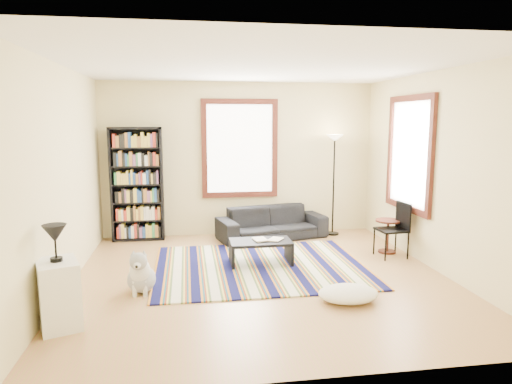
{
  "coord_description": "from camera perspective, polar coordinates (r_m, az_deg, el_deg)",
  "views": [
    {
      "loc": [
        -0.97,
        -5.86,
        2.11
      ],
      "look_at": [
        0.0,
        0.5,
        1.1
      ],
      "focal_mm": 32.0,
      "sensor_mm": 36.0,
      "label": 1
    }
  ],
  "objects": [
    {
      "name": "floor",
      "position": [
        6.32,
        0.7,
        -11.06
      ],
      "size": [
        5.0,
        5.0,
        0.1
      ],
      "primitive_type": "cube",
      "color": "#AD724F",
      "rests_on": "ground"
    },
    {
      "name": "ceiling",
      "position": [
        5.99,
        0.75,
        16.02
      ],
      "size": [
        5.0,
        5.0,
        0.1
      ],
      "primitive_type": "cube",
      "color": "white",
      "rests_on": "floor"
    },
    {
      "name": "wall_back",
      "position": [
        8.5,
        -2.1,
        4.12
      ],
      "size": [
        5.0,
        0.1,
        2.8
      ],
      "primitive_type": "cube",
      "color": "beige",
      "rests_on": "floor"
    },
    {
      "name": "wall_front",
      "position": [
        3.52,
        7.54,
        -2.79
      ],
      "size": [
        5.0,
        0.1,
        2.8
      ],
      "primitive_type": "cube",
      "color": "beige",
      "rests_on": "floor"
    },
    {
      "name": "wall_left",
      "position": [
        6.11,
        -23.59,
        1.5
      ],
      "size": [
        0.1,
        5.0,
        2.8
      ],
      "primitive_type": "cube",
      "color": "beige",
      "rests_on": "floor"
    },
    {
      "name": "wall_right",
      "position": [
        6.88,
        22.21,
        2.33
      ],
      "size": [
        0.1,
        5.0,
        2.8
      ],
      "primitive_type": "cube",
      "color": "beige",
      "rests_on": "floor"
    },
    {
      "name": "window_back",
      "position": [
        8.4,
        -2.04,
        5.44
      ],
      "size": [
        1.2,
        0.06,
        1.6
      ],
      "primitive_type": "cube",
      "color": "white",
      "rests_on": "wall_back"
    },
    {
      "name": "window_right",
      "position": [
        7.52,
        18.65,
        4.56
      ],
      "size": [
        0.06,
        1.2,
        1.6
      ],
      "primitive_type": "cube",
      "color": "white",
      "rests_on": "wall_right"
    },
    {
      "name": "rug",
      "position": [
        6.73,
        0.5,
        -9.27
      ],
      "size": [
        3.02,
        2.42,
        0.02
      ],
      "primitive_type": "cube",
      "color": "#0C0D3D",
      "rests_on": "floor"
    },
    {
      "name": "sofa",
      "position": [
        8.26,
        1.98,
        -3.87
      ],
      "size": [
        1.16,
        2.05,
        0.56
      ],
      "primitive_type": "imported",
      "rotation": [
        0.0,
        0.0,
        0.22
      ],
      "color": "black",
      "rests_on": "floor"
    },
    {
      "name": "bookshelf",
      "position": [
        8.3,
        -14.64,
        0.95
      ],
      "size": [
        0.9,
        0.3,
        2.0
      ],
      "primitive_type": "cube",
      "color": "black",
      "rests_on": "floor"
    },
    {
      "name": "coffee_table",
      "position": [
        6.8,
        0.58,
        -7.56
      ],
      "size": [
        1.01,
        0.77,
        0.36
      ],
      "primitive_type": "cube",
      "rotation": [
        0.0,
        0.0,
        0.33
      ],
      "color": "black",
      "rests_on": "floor"
    },
    {
      "name": "book_a",
      "position": [
        6.74,
        -0.26,
        -6.03
      ],
      "size": [
        0.28,
        0.23,
        0.02
      ],
      "primitive_type": "imported",
      "rotation": [
        0.0,
        0.0,
        0.17
      ],
      "color": "beige",
      "rests_on": "coffee_table"
    },
    {
      "name": "book_b",
      "position": [
        6.83,
        1.76,
        -5.86
      ],
      "size": [
        0.28,
        0.3,
        0.02
      ],
      "primitive_type": "imported",
      "rotation": [
        0.0,
        0.0,
        -0.62
      ],
      "color": "beige",
      "rests_on": "coffee_table"
    },
    {
      "name": "floor_cushion",
      "position": [
        5.62,
        11.44,
        -12.34
      ],
      "size": [
        0.81,
        0.68,
        0.18
      ],
      "primitive_type": "ellipsoid",
      "rotation": [
        0.0,
        0.0,
        0.21
      ],
      "color": "silver",
      "rests_on": "floor"
    },
    {
      "name": "floor_lamp",
      "position": [
        8.53,
        9.67,
        0.84
      ],
      "size": [
        0.38,
        0.38,
        1.86
      ],
      "primitive_type": null,
      "rotation": [
        0.0,
        0.0,
        0.3
      ],
      "color": "black",
      "rests_on": "floor"
    },
    {
      "name": "side_table",
      "position": [
        7.66,
        16.13,
        -5.33
      ],
      "size": [
        0.49,
        0.49,
        0.54
      ],
      "primitive_type": "cylinder",
      "rotation": [
        0.0,
        0.0,
        0.25
      ],
      "color": "#4B1912",
      "rests_on": "floor"
    },
    {
      "name": "folding_chair",
      "position": [
        7.4,
        16.57,
        -4.57
      ],
      "size": [
        0.45,
        0.43,
        0.86
      ],
      "primitive_type": "cube",
      "rotation": [
        0.0,
        0.0,
        0.09
      ],
      "color": "black",
      "rests_on": "floor"
    },
    {
      "name": "white_cabinet",
      "position": [
        5.2,
        -23.42,
        -11.64
      ],
      "size": [
        0.53,
        0.6,
        0.7
      ],
      "primitive_type": "cube",
      "rotation": [
        0.0,
        0.0,
        0.36
      ],
      "color": "white",
      "rests_on": "floor"
    },
    {
      "name": "table_lamp",
      "position": [
        5.04,
        -23.8,
        -5.87
      ],
      "size": [
        0.29,
        0.29,
        0.38
      ],
      "primitive_type": null,
      "rotation": [
        0.0,
        0.0,
        -0.26
      ],
      "color": "black",
      "rests_on": "white_cabinet"
    },
    {
      "name": "dog",
      "position": [
        5.9,
        -14.16,
        -9.48
      ],
      "size": [
        0.42,
        0.57,
        0.55
      ],
      "primitive_type": null,
      "rotation": [
        0.0,
        0.0,
        -0.05
      ],
      "color": "#BBBBBB",
      "rests_on": "floor"
    }
  ]
}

